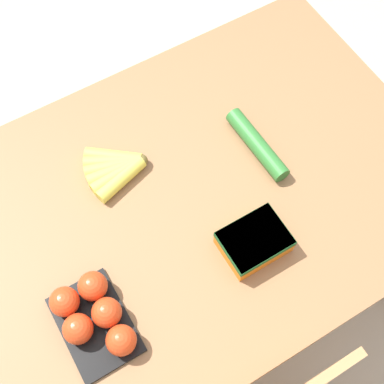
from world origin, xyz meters
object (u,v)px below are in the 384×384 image
Objects in this scene: cucumber_near at (257,144)px; banana_bunch at (116,168)px; carrot_bag at (254,241)px; tomato_pack at (93,315)px.

banana_bunch is at bearing -19.84° from cucumber_near.
carrot_bag is at bearing 118.41° from banana_bunch.
banana_bunch is 0.73× the size of cucumber_near.
tomato_pack is at bearing -4.88° from carrot_bag.
cucumber_near is (-0.59, -0.20, -0.02)m from tomato_pack.
cucumber_near reaches higher than banana_bunch.
tomato_pack reaches higher than cucumber_near.
tomato_pack reaches higher than carrot_bag.
banana_bunch is 0.42m from carrot_bag.
tomato_pack reaches higher than banana_bunch.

